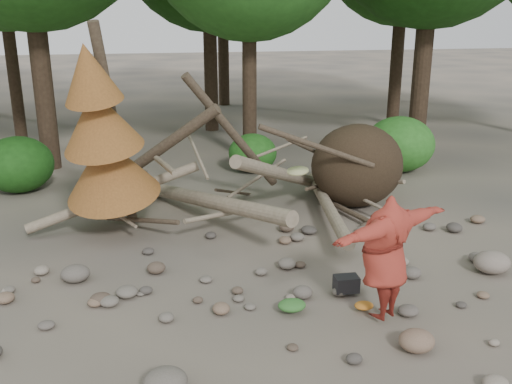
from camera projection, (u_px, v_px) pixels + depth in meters
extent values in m
plane|color=#514C44|center=(303.00, 299.00, 9.26)|extent=(120.00, 120.00, 0.00)
ellipsoid|color=#332619|center=(357.00, 166.00, 13.49)|extent=(2.20, 1.87, 1.98)
cylinder|color=gray|center=(210.00, 201.00, 12.34)|extent=(2.61, 5.11, 1.08)
cylinder|color=gray|center=(285.00, 175.00, 13.06)|extent=(3.18, 3.71, 1.90)
cylinder|color=brown|center=(150.00, 156.00, 12.68)|extent=(3.08, 1.91, 2.49)
cylinder|color=gray|center=(327.00, 205.00, 12.73)|extent=(1.13, 4.98, 0.43)
cylinder|color=brown|center=(233.00, 133.00, 13.13)|extent=(2.39, 1.03, 2.89)
cylinder|color=gray|center=(115.00, 196.00, 12.17)|extent=(3.71, 0.86, 1.20)
cylinder|color=#4C3F30|center=(141.00, 220.00, 11.93)|extent=(1.52, 1.70, 0.49)
cylinder|color=gray|center=(257.00, 178.00, 13.16)|extent=(1.57, 0.85, 0.69)
cylinder|color=#4C3F30|center=(317.00, 153.00, 13.82)|extent=(1.92, 1.25, 1.10)
cylinder|color=gray|center=(197.00, 154.00, 12.48)|extent=(0.37, 1.42, 0.85)
cylinder|color=#4C3F30|center=(357.00, 216.00, 12.64)|extent=(0.79, 2.54, 0.12)
cylinder|color=gray|center=(224.00, 214.00, 11.85)|extent=(1.78, 1.11, 0.29)
cylinder|color=#4C3F30|center=(115.00, 129.00, 11.55)|extent=(0.67, 1.13, 4.35)
cone|color=brown|center=(109.00, 166.00, 11.44)|extent=(2.06, 2.13, 1.86)
cone|color=brown|center=(99.00, 119.00, 10.93)|extent=(1.71, 1.78, 1.65)
cone|color=brown|center=(89.00, 72.00, 10.46)|extent=(1.23, 1.30, 1.41)
cylinder|color=#38281C|center=(35.00, 11.00, 15.76)|extent=(0.56, 0.56, 8.96)
cylinder|color=#38281C|center=(249.00, 43.00, 16.96)|extent=(0.44, 0.44, 7.14)
cylinder|color=#38281C|center=(428.00, 4.00, 18.37)|extent=(0.60, 0.60, 9.45)
cylinder|color=#38281C|center=(9.00, 33.00, 19.40)|extent=(0.42, 0.42, 7.56)
cylinder|color=#38281C|center=(210.00, 17.00, 21.31)|extent=(0.52, 0.52, 8.54)
cylinder|color=#38281C|center=(399.00, 23.00, 22.50)|extent=(0.50, 0.50, 8.12)
cylinder|color=#38281C|center=(223.00, 14.00, 27.45)|extent=(0.54, 0.54, 8.75)
cylinder|color=#38281C|center=(400.00, 23.00, 28.93)|extent=(0.46, 0.46, 7.84)
ellipsoid|color=#1C5215|center=(18.00, 164.00, 14.65)|extent=(1.80, 1.80, 1.44)
ellipsoid|color=#26681E|center=(253.00, 153.00, 16.52)|extent=(1.40, 1.40, 1.12)
ellipsoid|color=#317B26|center=(400.00, 144.00, 16.54)|extent=(2.00, 2.00, 1.60)
imported|color=maroon|center=(385.00, 257.00, 8.32)|extent=(2.40, 1.60, 1.91)
cylinder|color=tan|center=(298.00, 171.00, 7.16)|extent=(0.36, 0.36, 0.07)
cube|color=black|center=(346.00, 287.00, 9.39)|extent=(0.41, 0.28, 0.26)
ellipsoid|color=#316A2A|center=(292.00, 308.00, 8.82)|extent=(0.44, 0.37, 0.16)
ellipsoid|color=#B76A1F|center=(364.00, 308.00, 8.87)|extent=(0.30, 0.25, 0.11)
ellipsoid|color=#655E54|center=(165.00, 382.00, 6.92)|extent=(0.55, 0.50, 0.33)
ellipsoid|color=#7F634F|center=(417.00, 341.00, 7.82)|extent=(0.50, 0.45, 0.30)
ellipsoid|color=gray|center=(492.00, 262.00, 10.16)|extent=(0.65, 0.59, 0.39)
ellipsoid|color=#615A52|center=(75.00, 273.00, 9.84)|extent=(0.50, 0.45, 0.30)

